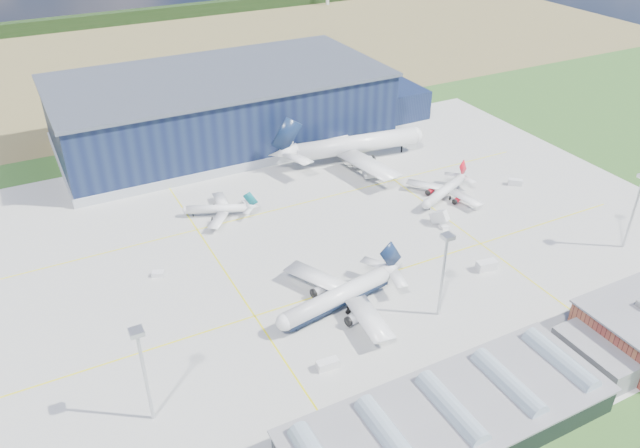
% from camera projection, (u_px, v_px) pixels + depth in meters
% --- Properties ---
extents(ground, '(600.00, 600.00, 0.00)m').
position_uv_depth(ground, '(342.00, 263.00, 170.87)').
color(ground, '#2B5821').
rests_on(ground, ground).
extents(apron, '(220.00, 160.00, 0.08)m').
position_uv_depth(apron, '(325.00, 245.00, 178.44)').
color(apron, gray).
rests_on(apron, ground).
extents(farmland, '(600.00, 220.00, 0.01)m').
position_uv_depth(farmland, '(144.00, 57.00, 337.77)').
color(farmland, olive).
rests_on(farmland, ground).
extents(treeline, '(600.00, 8.00, 8.00)m').
position_uv_depth(treeline, '(112.00, 19.00, 396.38)').
color(treeline, black).
rests_on(treeline, ground).
extents(hangar, '(145.00, 62.00, 26.10)m').
position_uv_depth(hangar, '(228.00, 110.00, 237.87)').
color(hangar, '#101937').
rests_on(hangar, ground).
extents(glass_concourse, '(78.00, 23.00, 8.60)m').
position_uv_depth(glass_concourse, '(464.00, 413.00, 120.90)').
color(glass_concourse, black).
rests_on(glass_concourse, ground).
extents(light_mast_west, '(2.60, 2.60, 23.00)m').
position_uv_depth(light_mast_west, '(142.00, 361.00, 116.44)').
color(light_mast_west, '#B8BBBF').
rests_on(light_mast_west, ground).
extents(light_mast_center, '(2.60, 2.60, 23.00)m').
position_uv_depth(light_mast_center, '(444.00, 262.00, 144.05)').
color(light_mast_center, '#B8BBBF').
rests_on(light_mast_center, ground).
extents(light_mast_east, '(2.60, 2.60, 23.00)m').
position_uv_depth(light_mast_east, '(637.00, 200.00, 169.69)').
color(light_mast_east, '#B8BBBF').
rests_on(light_mast_east, ground).
extents(airliner_navy, '(45.67, 44.97, 12.90)m').
position_uv_depth(airliner_navy, '(337.00, 289.00, 150.11)').
color(airliner_navy, silver).
rests_on(airliner_navy, ground).
extents(airliner_red, '(37.09, 36.79, 9.21)m').
position_uv_depth(airliner_red, '(444.00, 187.00, 199.31)').
color(airliner_red, silver).
rests_on(airliner_red, ground).
extents(airliner_widebody, '(66.09, 64.98, 19.31)m').
position_uv_depth(airliner_widebody, '(356.00, 135.00, 221.92)').
color(airliner_widebody, silver).
rests_on(airliner_widebody, ground).
extents(airliner_regional, '(31.06, 30.79, 7.77)m').
position_uv_depth(airliner_regional, '(217.00, 205.00, 190.60)').
color(airliner_regional, silver).
rests_on(airliner_regional, ground).
extents(gse_van_a, '(5.02, 2.43, 2.14)m').
position_uv_depth(gse_van_a, '(328.00, 364.00, 135.83)').
color(gse_van_a, silver).
rests_on(gse_van_a, ground).
extents(gse_cart_a, '(1.80, 2.70, 1.17)m').
position_uv_depth(gse_cart_a, '(246.00, 202.00, 198.89)').
color(gse_cart_a, silver).
rests_on(gse_cart_a, ground).
extents(gse_van_b, '(4.82, 4.56, 2.09)m').
position_uv_depth(gse_van_b, '(515.00, 182.00, 209.65)').
color(gse_van_b, silver).
rests_on(gse_van_b, ground).
extents(gse_tug_c, '(3.25, 4.03, 1.53)m').
position_uv_depth(gse_tug_c, '(363.00, 147.00, 234.65)').
color(gse_tug_c, gold).
rests_on(gse_tug_c, ground).
extents(gse_cart_b, '(3.68, 3.17, 1.34)m').
position_uv_depth(gse_cart_b, '(158.00, 274.00, 165.34)').
color(gse_cart_b, silver).
rests_on(gse_cart_b, ground).
extents(gse_van_c, '(5.87, 3.47, 2.65)m').
position_uv_depth(gse_van_c, '(487.00, 266.00, 167.46)').
color(gse_van_c, silver).
rests_on(gse_van_c, ground).
extents(airstair, '(3.95, 5.74, 3.41)m').
position_uv_depth(airstair, '(439.00, 220.00, 187.38)').
color(airstair, silver).
rests_on(airstair, ground).
extents(car_a, '(3.52, 1.49, 1.19)m').
position_uv_depth(car_a, '(592.00, 315.00, 150.88)').
color(car_a, '#99999E').
rests_on(car_a, ground).
extents(car_b, '(4.28, 2.76, 1.33)m').
position_uv_depth(car_b, '(380.00, 403.00, 126.96)').
color(car_b, '#99999E').
rests_on(car_b, ground).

